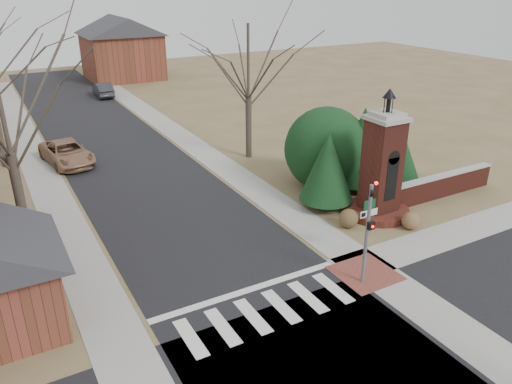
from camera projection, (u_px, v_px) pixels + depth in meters
ground at (279, 324)px, 17.54m from camera, size 120.00×120.00×0.00m
main_street at (115, 149)px, 35.14m from camera, size 8.00×70.00×0.01m
cross_street at (330, 379)px, 15.14m from camera, size 120.00×8.00×0.01m
crosswalk_zone at (267, 311)px, 18.18m from camera, size 8.00×2.20×0.02m
stop_bar at (248, 290)px, 19.38m from camera, size 8.00×0.35×0.02m
sidewalk_right_main at (184, 138)px, 37.47m from camera, size 2.00×60.00×0.02m
sidewalk_left at (36, 161)px, 32.80m from camera, size 2.00×60.00×0.02m
curb_apron at (365, 273)px, 20.49m from camera, size 2.40×2.40×0.02m
traffic_signal_pole at (368, 224)px, 18.90m from camera, size 0.28×0.41×4.50m
sign_post at (368, 217)px, 20.86m from camera, size 0.90×0.07×2.75m
brick_gate_monument at (381, 175)px, 24.71m from camera, size 3.20×3.20×6.47m
brick_garden_wall at (440, 186)px, 27.33m from camera, size 7.50×0.50×1.30m
house_distant_right at (121, 46)px, 58.05m from camera, size 8.80×8.80×7.30m
evergreen_near at (327, 166)px, 25.45m from camera, size 2.80×2.80×4.10m
evergreen_mid at (363, 144)px, 27.77m from camera, size 3.40×3.40×4.70m
evergreen_far at (401, 156)px, 28.15m from camera, size 2.40×2.40×3.30m
evergreen_mass at (327, 146)px, 28.22m from camera, size 4.80×4.80×4.80m
bare_tree_3 at (248, 55)px, 31.03m from camera, size 7.00×7.00×9.70m
pickup_truck at (67, 153)px, 32.19m from camera, size 3.12×5.49×1.45m
distant_car at (103, 90)px, 50.12m from camera, size 1.60×4.24×1.38m
dry_shrub_left at (349, 218)px, 24.08m from camera, size 0.94×0.94×0.94m
dry_shrub_right at (411, 221)px, 23.94m from camera, size 0.87×0.87×0.87m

